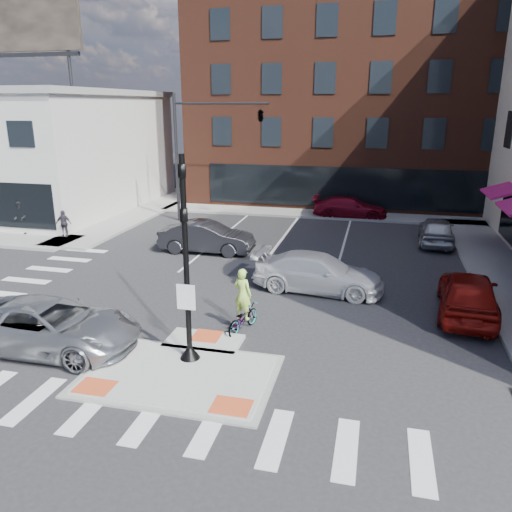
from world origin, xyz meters
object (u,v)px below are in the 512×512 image
(bg_car_silver, at_px, (436,230))
(pedestrian_a, at_px, (21,217))
(cyclist, at_px, (243,310))
(silver_suv, at_px, (49,326))
(bg_car_red, at_px, (350,207))
(bg_car_dark, at_px, (207,237))
(white_pickup, at_px, (318,273))
(pedestrian_b, at_px, (64,223))
(red_sedan, at_px, (468,294))

(bg_car_silver, distance_m, pedestrian_a, 23.44)
(bg_car_silver, height_order, cyclist, cyclist)
(silver_suv, bearing_deg, bg_car_red, -21.18)
(silver_suv, xyz_separation_m, bg_car_dark, (1.21, 11.29, 0.01))
(bg_car_dark, distance_m, bg_car_red, 12.08)
(silver_suv, relative_size, white_pickup, 1.07)
(white_pickup, xyz_separation_m, cyclist, (-1.99, -4.43, -0.02))
(silver_suv, bearing_deg, cyclist, -65.01)
(bg_car_dark, relative_size, pedestrian_a, 2.51)
(white_pickup, distance_m, bg_car_red, 14.28)
(white_pickup, bearing_deg, bg_car_red, 3.63)
(pedestrian_b, bearing_deg, silver_suv, -64.93)
(red_sedan, relative_size, bg_car_silver, 1.10)
(bg_car_dark, bearing_deg, bg_car_silver, -69.83)
(red_sedan, xyz_separation_m, white_pickup, (-5.54, 1.23, -0.07))
(bg_car_silver, bearing_deg, cyclist, 63.36)
(cyclist, xyz_separation_m, pedestrian_a, (-15.72, 9.20, 0.37))
(silver_suv, distance_m, bg_car_silver, 20.38)
(bg_car_silver, bearing_deg, bg_car_red, -45.32)
(red_sedan, xyz_separation_m, pedestrian_a, (-23.24, 6.00, 0.28))
(red_sedan, height_order, cyclist, cyclist)
(bg_car_red, bearing_deg, cyclist, 172.28)
(red_sedan, bearing_deg, bg_car_dark, -18.98)
(white_pickup, xyz_separation_m, pedestrian_b, (-14.96, 4.77, 0.14))
(cyclist, height_order, pedestrian_b, cyclist)
(red_sedan, relative_size, pedestrian_b, 3.25)
(cyclist, bearing_deg, silver_suv, 42.42)
(red_sedan, bearing_deg, silver_suv, 30.00)
(silver_suv, height_order, pedestrian_a, pedestrian_a)
(bg_car_silver, bearing_deg, pedestrian_b, 13.64)
(bg_car_silver, relative_size, bg_car_red, 0.91)
(pedestrian_b, bearing_deg, cyclist, -42.54)
(silver_suv, bearing_deg, red_sedan, -66.69)
(red_sedan, distance_m, white_pickup, 5.67)
(pedestrian_a, bearing_deg, bg_car_silver, 45.71)
(bg_car_dark, height_order, bg_car_silver, bg_car_dark)
(red_sedan, distance_m, bg_car_dark, 12.98)
(bg_car_red, height_order, pedestrian_a, pedestrian_a)
(cyclist, bearing_deg, white_pickup, -97.72)
(red_sedan, distance_m, bg_car_red, 16.33)
(white_pickup, bearing_deg, silver_suv, 138.77)
(red_sedan, height_order, pedestrian_a, pedestrian_a)
(white_pickup, height_order, cyclist, cyclist)
(bg_car_dark, bearing_deg, pedestrian_b, 85.18)
(red_sedan, bearing_deg, pedestrian_b, -10.62)
(pedestrian_b, bearing_deg, pedestrian_a, 172.79)
(red_sedan, height_order, pedestrian_b, red_sedan)
(pedestrian_a, distance_m, pedestrian_b, 2.75)
(silver_suv, relative_size, red_sedan, 1.15)
(white_pickup, bearing_deg, cyclist, 161.05)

